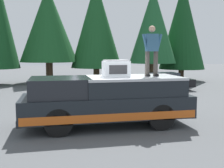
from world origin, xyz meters
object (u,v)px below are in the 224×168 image
(pickup_truck, at_px, (107,100))
(parked_car_black, at_px, (161,82))
(compressor_unit, at_px, (116,68))
(person_on_truck_bed, at_px, (152,49))

(pickup_truck, xyz_separation_m, parked_car_black, (7.79, -5.16, -0.29))
(pickup_truck, height_order, parked_car_black, pickup_truck)
(compressor_unit, height_order, person_on_truck_bed, person_on_truck_bed)
(pickup_truck, bearing_deg, parked_car_black, -33.51)
(pickup_truck, height_order, compressor_unit, compressor_unit)
(compressor_unit, xyz_separation_m, person_on_truck_bed, (-0.01, -1.23, 0.62))
(person_on_truck_bed, bearing_deg, parked_car_black, -24.74)
(parked_car_black, bearing_deg, compressor_unit, 148.26)
(compressor_unit, bearing_deg, pickup_truck, 80.75)
(pickup_truck, xyz_separation_m, person_on_truck_bed, (-0.06, -1.54, 1.68))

